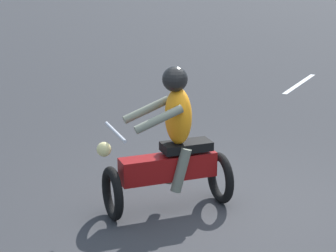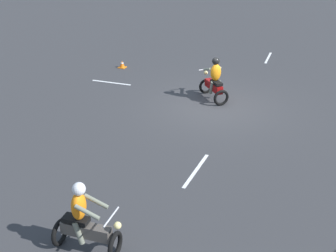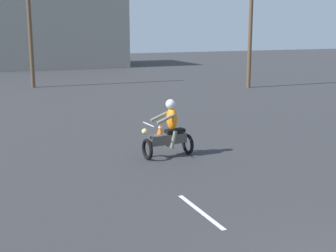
{
  "view_description": "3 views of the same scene",
  "coord_description": "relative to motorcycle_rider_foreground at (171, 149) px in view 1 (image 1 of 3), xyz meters",
  "views": [
    {
      "loc": [
        6.58,
        1.94,
        3.1
      ],
      "look_at": [
        0.27,
        -0.69,
        1.0
      ],
      "focal_mm": 70.0,
      "sensor_mm": 36.0,
      "label": 1
    },
    {
      "loc": [
        -4.57,
        15.05,
        6.66
      ],
      "look_at": [
        0.17,
        3.9,
        0.9
      ],
      "focal_mm": 50.0,
      "sensor_mm": 36.0,
      "label": 2
    },
    {
      "loc": [
        -5.01,
        -3.39,
        3.64
      ],
      "look_at": [
        0.08,
        8.49,
        0.9
      ],
      "focal_mm": 50.0,
      "sensor_mm": 36.0,
      "label": 3
    }
  ],
  "objects": [
    {
      "name": "ground_plane",
      "position": [
        -0.25,
        0.67,
        -0.73
      ],
      "size": [
        120.0,
        120.0,
        0.0
      ],
      "primitive_type": "plane",
      "color": "#333335"
    },
    {
      "name": "motorcycle_rider_foreground",
      "position": [
        0.0,
        0.0,
        0.0
      ],
      "size": [
        1.4,
        1.43,
        1.66
      ],
      "rotation": [
        0.0,
        0.0,
        3.9
      ],
      "color": "black",
      "rests_on": "ground"
    },
    {
      "name": "lane_stripe_w",
      "position": [
        -6.75,
        0.07,
        -0.72
      ],
      "size": [
        1.95,
        0.28,
        0.01
      ],
      "primitive_type": "cube",
      "rotation": [
        0.0,
        0.0,
        4.62
      ],
      "color": "silver",
      "rests_on": "ground"
    }
  ]
}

